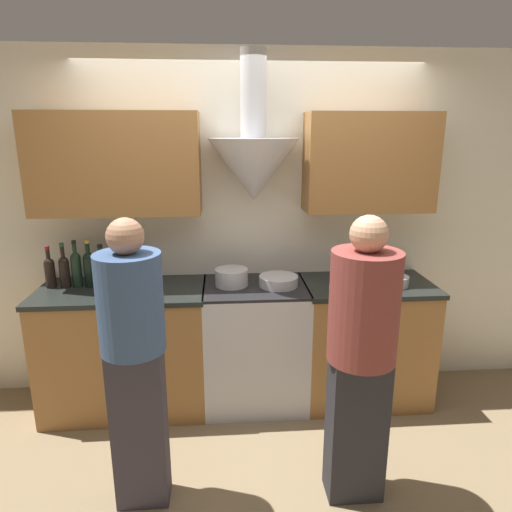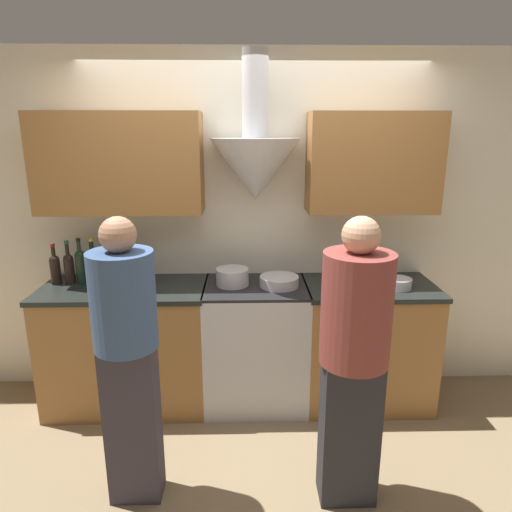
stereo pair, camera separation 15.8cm
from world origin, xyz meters
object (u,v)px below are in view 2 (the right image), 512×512
at_px(orange_fruit, 335,288).
at_px(person_foreground_left, 127,352).
at_px(wine_bottle_1, 69,267).
at_px(wine_bottle_2, 81,265).
at_px(wine_bottle_0, 55,268).
at_px(stock_pot, 232,277).
at_px(saucepan, 398,283).
at_px(wine_bottle_5, 121,267).
at_px(person_foreground_right, 354,354).
at_px(wine_bottle_6, 132,266).
at_px(stove_range, 256,343).
at_px(wine_bottle_4, 105,268).
at_px(wine_bottle_3, 93,265).
at_px(mixing_bowl, 279,281).

relative_size(orange_fruit, person_foreground_left, 0.05).
relative_size(wine_bottle_1, wine_bottle_2, 0.95).
xyz_separation_m(wine_bottle_0, stock_pot, (1.29, -0.06, -0.06)).
bearing_deg(saucepan, person_foreground_left, -153.20).
height_order(wine_bottle_5, person_foreground_right, person_foreground_right).
bearing_deg(wine_bottle_6, stove_range, -3.34).
relative_size(stove_range, wine_bottle_4, 2.97).
xyz_separation_m(orange_fruit, saucepan, (0.47, 0.12, -0.01)).
xyz_separation_m(stove_range, wine_bottle_2, (-1.28, 0.08, 0.60)).
relative_size(wine_bottle_5, wine_bottle_6, 0.93).
xyz_separation_m(wine_bottle_3, saucepan, (2.20, -0.15, -0.11)).
bearing_deg(wine_bottle_5, stove_range, -4.07).
bearing_deg(wine_bottle_0, wine_bottle_1, -2.41).
height_order(stove_range, wine_bottle_2, wine_bottle_2).
relative_size(stove_range, wine_bottle_2, 2.75).
bearing_deg(wine_bottle_4, wine_bottle_5, 11.62).
relative_size(wine_bottle_1, wine_bottle_4, 1.03).
height_order(orange_fruit, saucepan, orange_fruit).
xyz_separation_m(wine_bottle_1, stock_pot, (1.19, -0.05, -0.07)).
bearing_deg(wine_bottle_0, stock_pot, -2.58).
relative_size(wine_bottle_2, wine_bottle_4, 1.08).
relative_size(stove_range, wine_bottle_5, 2.90).
relative_size(stove_range, orange_fruit, 10.93).
xyz_separation_m(wine_bottle_0, person_foreground_right, (1.95, -1.06, -0.17)).
bearing_deg(stock_pot, wine_bottle_1, 177.41).
distance_m(stock_pot, orange_fruit, 0.74).
bearing_deg(mixing_bowl, wine_bottle_0, 176.72).
xyz_separation_m(wine_bottle_2, wine_bottle_5, (0.29, -0.01, -0.01)).
distance_m(saucepan, person_foreground_left, 1.92).
bearing_deg(person_foreground_right, wine_bottle_6, 143.21).
bearing_deg(person_foreground_right, person_foreground_left, 178.00).
xyz_separation_m(stove_range, mixing_bowl, (0.17, -0.02, 0.50)).
distance_m(stove_range, wine_bottle_3, 1.33).
bearing_deg(saucepan, wine_bottle_5, 175.63).
bearing_deg(wine_bottle_4, stock_pot, -2.03).
bearing_deg(stock_pot, wine_bottle_3, 176.89).
distance_m(wine_bottle_1, wine_bottle_6, 0.46).
height_order(stove_range, wine_bottle_5, wine_bottle_5).
bearing_deg(wine_bottle_2, orange_fruit, -8.71).
distance_m(wine_bottle_4, orange_fruit, 1.66).
distance_m(wine_bottle_0, wine_bottle_3, 0.28).
bearing_deg(wine_bottle_5, wine_bottle_6, -11.62).
bearing_deg(wine_bottle_2, stove_range, -3.47).
height_order(wine_bottle_6, stock_pot, wine_bottle_6).
xyz_separation_m(stock_pot, person_foreground_right, (0.66, -1.00, -0.11)).
relative_size(wine_bottle_3, person_foreground_left, 0.21).
height_order(wine_bottle_5, saucepan, wine_bottle_5).
distance_m(stock_pot, saucepan, 1.19).
xyz_separation_m(mixing_bowl, person_foreground_left, (-0.87, -0.93, -0.08)).
bearing_deg(stock_pot, wine_bottle_6, 177.12).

